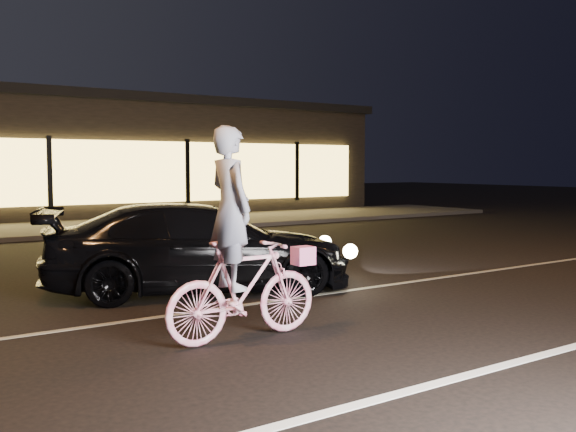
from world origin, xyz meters
TOP-DOWN VIEW (x-y plane):
  - ground at (0.00, 0.00)m, footprint 90.00×90.00m
  - lane_stripe_near at (0.00, -1.50)m, footprint 60.00×0.12m
  - lane_stripe_far at (0.00, 2.00)m, footprint 60.00×0.10m
  - sidewalk at (0.00, 13.00)m, footprint 30.00×4.00m
  - storefront at (0.00, 18.97)m, footprint 25.40×8.42m
  - cyclist at (-1.53, 0.57)m, footprint 1.75×0.60m
  - sedan at (-0.73, 3.17)m, footprint 4.71×3.09m

SIDE VIEW (x-z plane):
  - ground at x=0.00m, z-range 0.00..0.00m
  - lane_stripe_near at x=0.00m, z-range 0.00..0.01m
  - lane_stripe_far at x=0.00m, z-range 0.00..0.01m
  - sidewalk at x=0.00m, z-range 0.00..0.12m
  - sedan at x=-0.73m, z-range 0.00..1.27m
  - cyclist at x=-1.53m, z-range -0.32..1.89m
  - storefront at x=0.00m, z-range 0.05..4.25m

